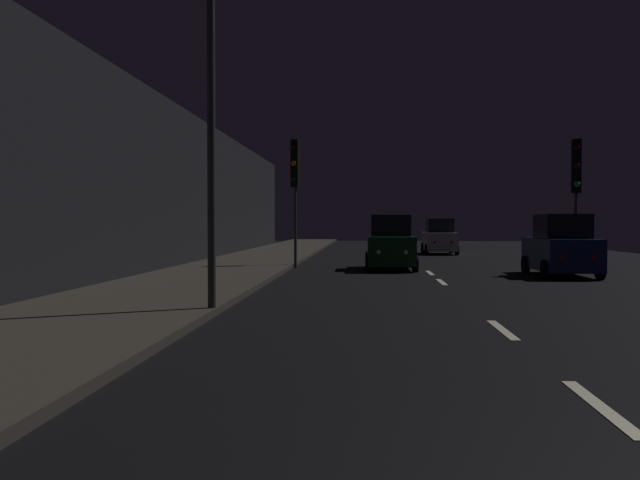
{
  "coord_description": "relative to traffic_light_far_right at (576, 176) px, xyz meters",
  "views": [
    {
      "loc": [
        -2.31,
        -4.1,
        1.82
      ],
      "look_at": [
        -3.41,
        12.87,
        1.4
      ],
      "focal_mm": 39.77,
      "sensor_mm": 36.0,
      "label": 1
    }
  ],
  "objects": [
    {
      "name": "car_distant_taillights",
      "position": [
        -3.18,
        15.63,
        -2.52
      ],
      "size": [
        1.87,
        4.05,
        2.04
      ],
      "rotation": [
        0.0,
        0.0,
        1.57
      ],
      "color": "silver",
      "rests_on": "ground"
    },
    {
      "name": "ground",
      "position": [
        -5.12,
        3.0,
        -3.47
      ],
      "size": [
        27.25,
        84.0,
        0.02
      ],
      "primitive_type": "cube",
      "color": "black"
    },
    {
      "name": "lane_centerline",
      "position": [
        -5.12,
        -8.96,
        -3.45
      ],
      "size": [
        0.16,
        20.74,
        0.01
      ],
      "color": "beige",
      "rests_on": "ground"
    },
    {
      "name": "sidewalk_left",
      "position": [
        -12.54,
        3.0,
        -3.38
      ],
      "size": [
        4.4,
        84.0,
        0.15
      ],
      "primitive_type": "cube",
      "color": "#38332B",
      "rests_on": "ground"
    },
    {
      "name": "car_parked_right_far",
      "position": [
        -0.8,
        -1.07,
        -2.49
      ],
      "size": [
        1.93,
        4.18,
        2.1
      ],
      "rotation": [
        0.0,
        0.0,
        1.57
      ],
      "color": "#141E51",
      "rests_on": "ground"
    },
    {
      "name": "car_approaching_headlights",
      "position": [
        -6.48,
        2.01,
        -2.49
      ],
      "size": [
        1.94,
        4.21,
        2.12
      ],
      "rotation": [
        0.0,
        0.0,
        -1.57
      ],
      "color": "#0F3819",
      "rests_on": "ground"
    },
    {
      "name": "traffic_light_far_right",
      "position": [
        0.0,
        0.0,
        0.0
      ],
      "size": [
        0.35,
        0.48,
        4.77
      ],
      "rotation": [
        0.0,
        0.0,
        -1.7
      ],
      "color": "#38383A",
      "rests_on": "ground"
    },
    {
      "name": "traffic_light_far_left",
      "position": [
        -10.25,
        2.59,
        0.3
      ],
      "size": [
        0.38,
        0.48,
        5.13
      ],
      "rotation": [
        0.0,
        0.0,
        -1.81
      ],
      "color": "#38383A",
      "rests_on": "ground"
    },
    {
      "name": "streetlamp_overhead",
      "position": [
        -10.04,
        -11.92,
        2.06
      ],
      "size": [
        1.7,
        0.44,
        8.53
      ],
      "color": "#2D2D30",
      "rests_on": "ground"
    },
    {
      "name": "building_facade_left",
      "position": [
        -15.14,
        -0.5,
        -0.24
      ],
      "size": [
        0.8,
        63.0,
        6.42
      ],
      "primitive_type": "cube",
      "color": "black",
      "rests_on": "ground"
    }
  ]
}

